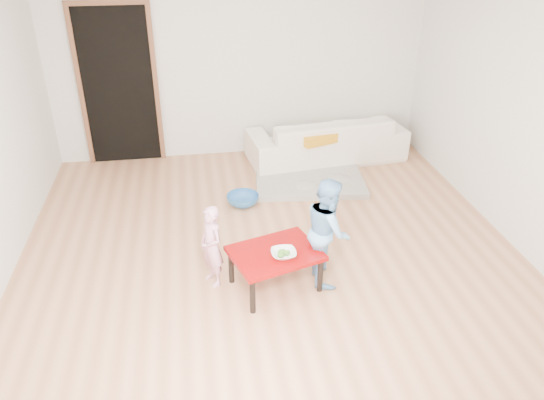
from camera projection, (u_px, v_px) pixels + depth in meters
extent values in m
cube|color=#AF714B|center=(269.00, 246.00, 5.48)|extent=(5.00, 5.00, 0.01)
cube|color=silver|center=(240.00, 61.00, 7.03)|extent=(5.00, 0.02, 2.60)
cube|color=silver|center=(519.00, 113.00, 5.21)|extent=(0.02, 5.00, 2.60)
imported|color=white|center=(326.00, 138.00, 7.27)|extent=(2.21, 1.08, 0.62)
cube|color=orange|center=(315.00, 135.00, 6.92)|extent=(0.60, 0.57, 0.13)
imported|color=white|center=(284.00, 254.00, 4.63)|extent=(0.22, 0.22, 0.05)
imported|color=pink|center=(212.00, 246.00, 4.76)|extent=(0.30, 0.34, 0.79)
imported|color=#64AEE9|center=(328.00, 230.00, 4.79)|extent=(0.42, 0.52, 1.02)
imported|color=#2B66A3|center=(243.00, 200.00, 6.24)|extent=(0.38, 0.38, 0.12)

